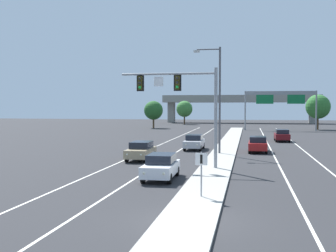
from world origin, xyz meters
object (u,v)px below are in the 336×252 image
tree_far_right_a (318,107)px  car_receding_red (258,144)px  overhead_signal_mast (185,96)px  tree_far_left_b (153,110)px  car_oncoming_white (161,166)px  car_receding_darkred (282,135)px  tree_far_left_a (184,109)px  car_oncoming_silver (194,142)px  median_sign_post (201,167)px  car_oncoming_tan (141,151)px  street_lamp_median (217,93)px  highway_sign_gantry (280,98)px

tree_far_right_a → car_receding_red: bearing=-105.7°
overhead_signal_mast → tree_far_left_b: bearing=104.9°
car_oncoming_white → car_receding_darkred: bearing=72.8°
tree_far_left_a → tree_far_right_a: (29.40, -20.16, 0.60)m
tree_far_right_a → overhead_signal_mast: bearing=-107.5°
car_oncoming_silver → car_receding_darkred: bearing=51.9°
median_sign_post → car_oncoming_tan: bearing=115.1°
street_lamp_median → car_receding_darkred: street_lamp_median is taller
car_oncoming_white → tree_far_left_a: 82.37m
car_receding_red → car_receding_darkred: 14.29m
median_sign_post → car_receding_darkred: bearing=79.8°
car_oncoming_white → overhead_signal_mast: bearing=80.4°
car_receding_red → tree_far_left_b: 48.40m
car_oncoming_tan → overhead_signal_mast: bearing=-44.3°
car_oncoming_white → car_receding_red: same height
highway_sign_gantry → tree_far_left_a: 33.02m
car_oncoming_tan → tree_far_left_b: 53.23m
tree_far_left_b → tree_far_right_a: size_ratio=0.83×
tree_far_left_a → tree_far_right_a: 35.65m
car_oncoming_tan → car_receding_darkred: (13.25, 22.21, 0.00)m
car_oncoming_tan → tree_far_right_a: tree_far_right_a is taller
car_oncoming_silver → tree_far_left_a: bearing=99.4°
street_lamp_median → tree_far_right_a: bearing=70.9°
street_lamp_median → car_receding_red: size_ratio=2.22×
car_receding_darkred → car_receding_red: bearing=-103.6°
car_receding_red → car_oncoming_silver: bearing=169.0°
car_oncoming_silver → car_receding_darkred: same height
highway_sign_gantry → tree_far_left_a: size_ratio=2.22×
car_oncoming_tan → car_receding_red: same height
street_lamp_median → car_oncoming_tan: bearing=-137.6°
car_oncoming_white → median_sign_post: bearing=-59.7°
car_oncoming_white → tree_far_right_a: size_ratio=0.65×
overhead_signal_mast → tree_far_left_a: (-11.50, 76.92, -1.43)m
car_oncoming_silver → highway_sign_gantry: highway_sign_gantry is taller
car_receding_darkred → tree_far_left_b: tree_far_left_b is taller
street_lamp_median → tree_far_left_b: street_lamp_median is taller
median_sign_post → tree_far_left_a: (-13.82, 86.95, 2.31)m
overhead_signal_mast → car_oncoming_white: bearing=-99.6°
car_oncoming_white → tree_far_left_a: tree_far_left_a is taller
street_lamp_median → median_sign_post: bearing=-88.1°
tree_far_right_a → street_lamp_median: bearing=-109.1°
car_receding_darkred → highway_sign_gantry: bearing=86.5°
tree_far_left_b → street_lamp_median: bearing=-70.4°
car_receding_darkred → tree_far_right_a: size_ratio=0.65×
car_receding_darkred → tree_far_left_b: bearing=128.6°
car_oncoming_silver → highway_sign_gantry: 40.47m
car_oncoming_white → tree_far_left_a: size_ratio=0.75×
car_receding_red → highway_sign_gantry: highway_sign_gantry is taller
median_sign_post → tree_far_right_a: 68.65m
car_receding_red → highway_sign_gantry: (4.91, 39.73, 5.34)m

